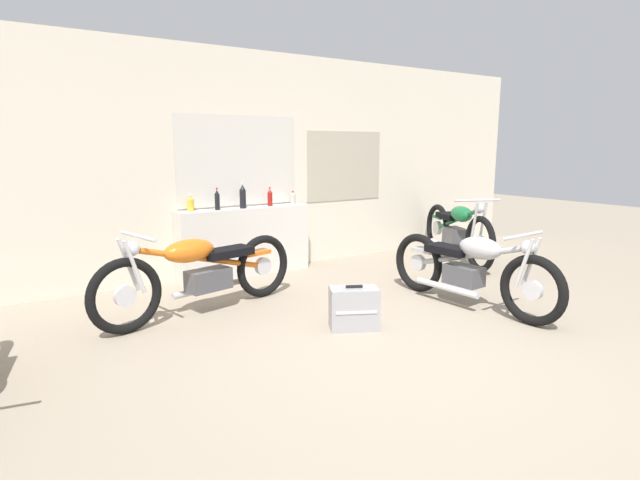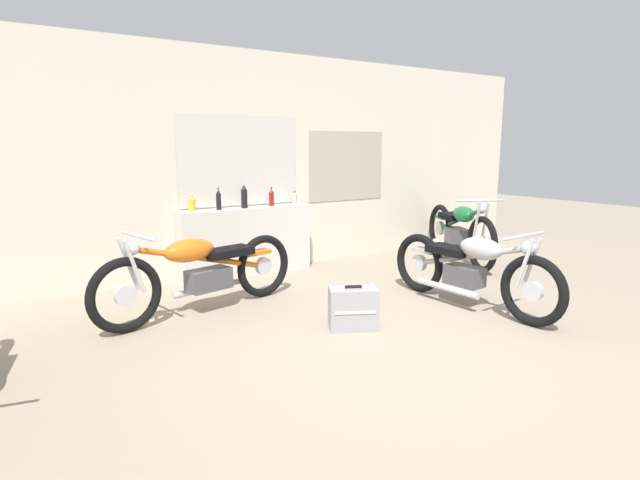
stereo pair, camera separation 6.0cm
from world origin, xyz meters
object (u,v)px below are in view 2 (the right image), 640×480
at_px(bottle_left_center, 219,200).
at_px(bottle_rightmost, 295,198).
at_px(hard_case_silver, 353,308).
at_px(bottle_center, 244,197).
at_px(bottle_right_center, 271,198).
at_px(motorcycle_orange, 202,271).
at_px(motorcycle_green, 459,230).
at_px(motorcycle_silver, 470,268).
at_px(bottle_leftmost, 192,204).

relative_size(bottle_left_center, bottle_rightmost, 1.57).
bearing_deg(hard_case_silver, bottle_left_center, 99.20).
bearing_deg(bottle_center, bottle_right_center, 5.82).
bearing_deg(motorcycle_orange, bottle_right_center, 40.69).
bearing_deg(motorcycle_green, hard_case_silver, -153.81).
bearing_deg(hard_case_silver, bottle_center, 90.93).
height_order(bottle_left_center, bottle_rightmost, bottle_left_center).
distance_m(bottle_left_center, motorcycle_silver, 3.02).
distance_m(bottle_center, motorcycle_green, 3.09).
relative_size(bottle_center, motorcycle_orange, 0.15).
height_order(bottle_rightmost, motorcycle_orange, bottle_rightmost).
relative_size(motorcycle_orange, motorcycle_green, 1.11).
bearing_deg(bottle_rightmost, hard_case_silver, -107.13).
bearing_deg(motorcycle_silver, hard_case_silver, 174.94).
relative_size(bottle_rightmost, motorcycle_silver, 0.08).
relative_size(motorcycle_orange, hard_case_silver, 4.43).
height_order(bottle_right_center, hard_case_silver, bottle_right_center).
bearing_deg(bottle_rightmost, bottle_left_center, -175.73).
height_order(bottle_leftmost, bottle_center, bottle_center).
xyz_separation_m(motorcycle_orange, motorcycle_green, (3.87, 0.26, 0.02)).
bearing_deg(bottle_leftmost, motorcycle_green, -14.74).
bearing_deg(motorcycle_orange, bottle_rightmost, 35.12).
distance_m(bottle_leftmost, hard_case_silver, 2.56).
xyz_separation_m(bottle_rightmost, motorcycle_green, (2.15, -0.95, -0.49)).
height_order(bottle_rightmost, hard_case_silver, bottle_rightmost).
distance_m(bottle_right_center, motorcycle_green, 2.73).
height_order(bottle_leftmost, motorcycle_orange, bottle_leftmost).
distance_m(bottle_leftmost, motorcycle_orange, 1.35).
relative_size(bottle_right_center, bottle_rightmost, 1.41).
distance_m(motorcycle_silver, motorcycle_green, 2.16).
height_order(bottle_leftmost, hard_case_silver, bottle_leftmost).
distance_m(bottle_leftmost, motorcycle_green, 3.71).
distance_m(bottle_left_center, hard_case_silver, 2.44).
relative_size(bottle_center, bottle_rightmost, 1.86).
relative_size(bottle_left_center, bottle_right_center, 1.12).
distance_m(bottle_right_center, hard_case_silver, 2.47).
distance_m(bottle_center, hard_case_silver, 2.42).
height_order(bottle_center, hard_case_silver, bottle_center).
relative_size(motorcycle_silver, motorcycle_green, 1.04).
xyz_separation_m(bottle_right_center, motorcycle_orange, (-1.35, -1.16, -0.55)).
distance_m(bottle_left_center, motorcycle_orange, 1.40).
bearing_deg(motorcycle_orange, hard_case_silver, -49.30).
xyz_separation_m(bottle_center, hard_case_silver, (0.04, -2.27, -0.81)).
bearing_deg(bottle_right_center, motorcycle_orange, -139.31).
bearing_deg(motorcycle_silver, bottle_right_center, 112.41).
bearing_deg(bottle_center, bottle_leftmost, 173.17).
bearing_deg(hard_case_silver, motorcycle_orange, 130.70).
distance_m(motorcycle_silver, motorcycle_orange, 2.68).
bearing_deg(hard_case_silver, bottle_leftmost, 106.01).
bearing_deg(motorcycle_silver, bottle_leftmost, 129.53).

